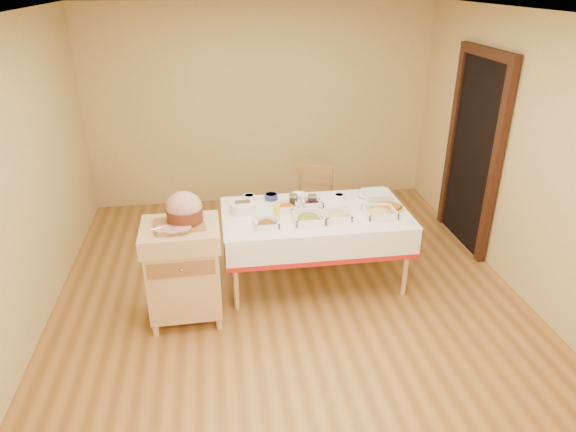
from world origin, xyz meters
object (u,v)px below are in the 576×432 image
object	(u,v)px
dining_chair	(314,207)
dining_table	(315,227)
butcher_cart	(184,267)
preserve_jar_right	(312,201)
mustard_bottle	(277,212)
bread_basket	(243,207)
ham_on_board	(184,211)
plate_stack	(376,195)
preserve_jar_left	(293,201)
brass_platter	(385,208)

from	to	relation	value
dining_chair	dining_table	bearing A→B (deg)	-100.75
butcher_cart	preserve_jar_right	world-z (taller)	butcher_cart
mustard_bottle	bread_basket	bearing A→B (deg)	142.01
ham_on_board	plate_stack	distance (m)	2.06
mustard_bottle	plate_stack	bearing A→B (deg)	18.42
preserve_jar_left	brass_platter	xyz separation A→B (m)	(0.89, -0.24, -0.03)
preserve_jar_left	dining_table	bearing A→B (deg)	-45.17
dining_table	bread_basket	size ratio (longest dim) A/B	7.34
ham_on_board	bread_basket	size ratio (longest dim) A/B	1.75
dining_table	plate_stack	bearing A→B (deg)	19.35
bread_basket	mustard_bottle	bearing A→B (deg)	-37.99
butcher_cart	bread_basket	size ratio (longest dim) A/B	3.80
butcher_cart	plate_stack	bearing A→B (deg)	20.42
dining_chair	mustard_bottle	size ratio (longest dim) A/B	4.92
dining_chair	preserve_jar_left	bearing A→B (deg)	-120.89
ham_on_board	mustard_bottle	bearing A→B (deg)	21.88
butcher_cart	preserve_jar_right	xyz separation A→B (m)	(1.27, 0.65, 0.28)
dining_table	mustard_bottle	xyz separation A→B (m)	(-0.39, -0.12, 0.25)
mustard_bottle	brass_platter	distance (m)	1.10
preserve_jar_right	plate_stack	xyz separation A→B (m)	(0.69, 0.09, -0.01)
dining_chair	ham_on_board	bearing A→B (deg)	-139.11
preserve_jar_right	brass_platter	xyz separation A→B (m)	(0.70, -0.21, -0.03)
dining_chair	brass_platter	world-z (taller)	dining_chair
mustard_bottle	plate_stack	distance (m)	1.15
ham_on_board	plate_stack	bearing A→B (deg)	19.94
dining_table	butcher_cart	world-z (taller)	butcher_cart
preserve_jar_right	bread_basket	bearing A→B (deg)	-177.03
ham_on_board	preserve_jar_left	bearing A→B (deg)	31.59
dining_table	preserve_jar_right	world-z (taller)	preserve_jar_right
mustard_bottle	ham_on_board	bearing A→B (deg)	-158.12
preserve_jar_left	preserve_jar_right	world-z (taller)	same
dining_table	mustard_bottle	world-z (taller)	mustard_bottle
brass_platter	preserve_jar_left	bearing A→B (deg)	164.97
ham_on_board	preserve_jar_left	distance (m)	1.25
ham_on_board	dining_table	bearing A→B (deg)	20.27
mustard_bottle	plate_stack	size ratio (longest dim) A/B	0.75
brass_platter	ham_on_board	bearing A→B (deg)	-168.17
dining_chair	preserve_jar_right	size ratio (longest dim) A/B	7.98
ham_on_board	plate_stack	size ratio (longest dim) A/B	1.74
preserve_jar_right	plate_stack	bearing A→B (deg)	7.17
dining_chair	mustard_bottle	distance (m)	1.07
dining_chair	bread_basket	world-z (taller)	dining_chair
dining_table	brass_platter	world-z (taller)	brass_platter
preserve_jar_left	plate_stack	xyz separation A→B (m)	(0.88, 0.06, -0.01)
mustard_bottle	dining_table	bearing A→B (deg)	16.75
preserve_jar_right	brass_platter	distance (m)	0.73
preserve_jar_right	brass_platter	bearing A→B (deg)	-16.48
butcher_cart	mustard_bottle	distance (m)	1.00
mustard_bottle	preserve_jar_right	bearing A→B (deg)	34.90
mustard_bottle	brass_platter	world-z (taller)	mustard_bottle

